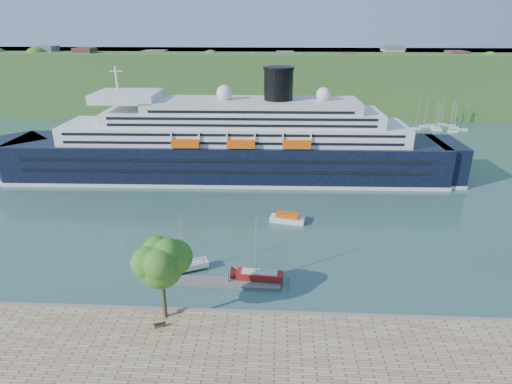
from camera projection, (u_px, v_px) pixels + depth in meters
name	position (u px, v px, depth m)	size (l,w,h in m)	color
ground	(217.00, 317.00, 56.12)	(400.00, 400.00, 0.00)	#31584F
far_hillside	(261.00, 80.00, 185.93)	(400.00, 50.00, 24.00)	#355B24
quay_coping	(216.00, 311.00, 55.51)	(220.00, 0.50, 0.30)	slate
cruise_ship	(225.00, 124.00, 101.43)	(118.05, 17.19, 26.51)	black
park_bench	(160.00, 324.00, 52.64)	(1.42, 0.58, 0.91)	#442413
promenade_tree	(162.00, 276.00, 52.38)	(7.35, 7.35, 12.17)	#2A6B1C
floating_pontoon	(213.00, 282.00, 63.20)	(19.95, 2.44, 0.44)	slate
sailboat_white_near	(185.00, 245.00, 64.58)	(7.24, 2.01, 9.35)	silver
sailboat_red	(260.00, 252.00, 62.00)	(7.62, 2.12, 9.84)	maroon
tender_launch	(287.00, 218.00, 82.14)	(6.66, 2.28, 1.84)	#E6560D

